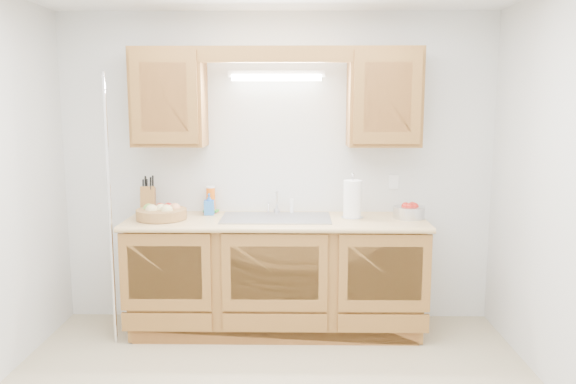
{
  "coord_description": "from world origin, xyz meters",
  "views": [
    {
      "loc": [
        0.16,
        -3.05,
        1.76
      ],
      "look_at": [
        0.1,
        0.85,
        1.16
      ],
      "focal_mm": 35.0,
      "sensor_mm": 36.0,
      "label": 1
    }
  ],
  "objects_px": {
    "fruit_basket": "(162,212)",
    "paper_towel": "(352,200)",
    "knife_block": "(148,200)",
    "apple_bowl": "(409,211)"
  },
  "relations": [
    {
      "from": "apple_bowl",
      "to": "paper_towel",
      "type": "bearing_deg",
      "value": -178.96
    },
    {
      "from": "fruit_basket",
      "to": "paper_towel",
      "type": "distance_m",
      "value": 1.47
    },
    {
      "from": "fruit_basket",
      "to": "apple_bowl",
      "type": "distance_m",
      "value": 1.91
    },
    {
      "from": "knife_block",
      "to": "paper_towel",
      "type": "bearing_deg",
      "value": -13.67
    },
    {
      "from": "knife_block",
      "to": "fruit_basket",
      "type": "bearing_deg",
      "value": -60.73
    },
    {
      "from": "fruit_basket",
      "to": "paper_towel",
      "type": "relative_size",
      "value": 1.4
    },
    {
      "from": "fruit_basket",
      "to": "knife_block",
      "type": "distance_m",
      "value": 0.25
    },
    {
      "from": "knife_block",
      "to": "paper_towel",
      "type": "height_order",
      "value": "paper_towel"
    },
    {
      "from": "fruit_basket",
      "to": "paper_towel",
      "type": "bearing_deg",
      "value": 2.24
    },
    {
      "from": "paper_towel",
      "to": "apple_bowl",
      "type": "relative_size",
      "value": 1.41
    }
  ]
}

